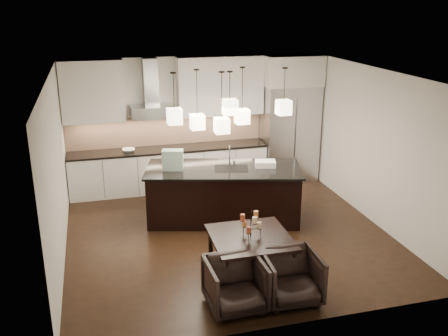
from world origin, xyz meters
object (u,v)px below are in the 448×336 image
object	(u,v)px
armchair_right	(291,277)
island_body	(223,195)
refrigerator	(289,133)
dining_table	(250,257)
armchair_left	(235,285)

from	to	relation	value
armchair_right	island_body	bearing A→B (deg)	96.56
refrigerator	dining_table	bearing A→B (deg)	-118.94
refrigerator	island_body	world-z (taller)	refrigerator
dining_table	armchair_right	world-z (taller)	armchair_right
dining_table	armchair_right	size ratio (longest dim) A/B	1.47
island_body	dining_table	distance (m)	2.15
dining_table	armchair_left	bearing A→B (deg)	-121.32
refrigerator	armchair_right	world-z (taller)	refrigerator
refrigerator	island_body	xyz separation A→B (m)	(-2.00, -1.78, -0.59)
refrigerator	armchair_right	bearing A→B (deg)	-111.40
island_body	armchair_left	bearing A→B (deg)	-87.13
dining_table	armchair_left	distance (m)	0.80
dining_table	armchair_left	world-z (taller)	armchair_left
dining_table	refrigerator	bearing A→B (deg)	61.86
refrigerator	island_body	size ratio (longest dim) A/B	0.79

